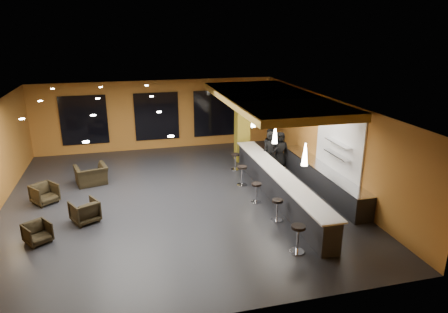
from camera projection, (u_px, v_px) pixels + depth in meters
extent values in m
cube|color=black|center=(175.00, 199.00, 14.76)|extent=(12.00, 13.00, 0.10)
cube|color=black|center=(171.00, 103.00, 13.63)|extent=(12.00, 13.00, 0.10)
cube|color=#A06323|center=(157.00, 115.00, 20.22)|extent=(12.00, 0.10, 3.50)
cube|color=#A06323|center=(214.00, 248.00, 8.17)|extent=(12.00, 0.10, 3.50)
cube|color=#A06323|center=(327.00, 142.00, 15.61)|extent=(0.10, 13.00, 3.50)
cube|color=#AA8131|center=(271.00, 99.00, 15.55)|extent=(3.60, 8.00, 0.28)
cube|color=black|center=(84.00, 120.00, 19.32)|extent=(2.20, 0.06, 2.40)
cube|color=black|center=(157.00, 116.00, 20.14)|extent=(2.20, 0.06, 2.40)
cube|color=black|center=(215.00, 113.00, 20.84)|extent=(2.20, 0.06, 2.40)
cube|color=white|center=(339.00, 142.00, 14.59)|extent=(0.06, 3.20, 2.40)
cube|color=black|center=(278.00, 186.00, 14.52)|extent=(0.60, 8.00, 1.00)
cube|color=beige|center=(279.00, 173.00, 14.35)|extent=(0.78, 8.10, 0.05)
cube|color=black|center=(321.00, 178.00, 15.47)|extent=(0.70, 6.00, 0.86)
cube|color=silver|center=(322.00, 167.00, 15.33)|extent=(0.72, 6.00, 0.03)
cube|color=silver|center=(337.00, 155.00, 14.50)|extent=(0.30, 1.50, 0.03)
cube|color=silver|center=(338.00, 143.00, 14.36)|extent=(0.30, 1.50, 0.03)
cube|color=olive|center=(242.00, 124.00, 18.36)|extent=(0.60, 0.60, 3.50)
cone|color=white|center=(305.00, 154.00, 12.10)|extent=(0.20, 0.20, 0.70)
cone|color=white|center=(275.00, 134.00, 14.40)|extent=(0.20, 0.20, 0.70)
cone|color=white|center=(253.00, 119.00, 16.70)|extent=(0.20, 0.20, 0.70)
imported|color=black|center=(270.00, 153.00, 16.85)|extent=(0.73, 0.52, 1.86)
imported|color=black|center=(271.00, 149.00, 17.54)|extent=(0.97, 0.80, 1.81)
imported|color=black|center=(280.00, 150.00, 17.64)|extent=(0.87, 0.62, 1.65)
imported|color=black|center=(37.00, 233.00, 11.65)|extent=(0.94, 0.94, 0.63)
imported|color=black|center=(85.00, 211.00, 12.88)|extent=(1.07, 1.08, 0.73)
imported|color=black|center=(45.00, 194.00, 14.23)|extent=(1.10, 1.10, 0.72)
imported|color=black|center=(91.00, 175.00, 15.94)|extent=(1.41, 1.30, 0.77)
cylinder|color=silver|center=(297.00, 252.00, 11.23)|extent=(0.42, 0.42, 0.03)
cylinder|color=silver|center=(298.00, 240.00, 11.12)|extent=(0.07, 0.07, 0.74)
cylinder|color=black|center=(298.00, 227.00, 10.99)|extent=(0.40, 0.40, 0.08)
cylinder|color=silver|center=(277.00, 220.00, 13.05)|extent=(0.38, 0.38, 0.03)
cylinder|color=silver|center=(277.00, 211.00, 12.95)|extent=(0.07, 0.07, 0.66)
cylinder|color=black|center=(277.00, 201.00, 12.84)|extent=(0.36, 0.36, 0.08)
cylinder|color=silver|center=(256.00, 202.00, 14.39)|extent=(0.38, 0.38, 0.03)
cylinder|color=silver|center=(256.00, 193.00, 14.28)|extent=(0.07, 0.07, 0.66)
cylinder|color=black|center=(257.00, 184.00, 14.17)|extent=(0.36, 0.36, 0.08)
cylinder|color=silver|center=(242.00, 185.00, 15.93)|extent=(0.41, 0.41, 0.03)
cylinder|color=silver|center=(242.00, 176.00, 15.81)|extent=(0.07, 0.07, 0.71)
cylinder|color=black|center=(242.00, 167.00, 15.69)|extent=(0.39, 0.39, 0.08)
cylinder|color=silver|center=(235.00, 169.00, 17.65)|extent=(0.37, 0.37, 0.03)
cylinder|color=silver|center=(235.00, 162.00, 17.55)|extent=(0.07, 0.07, 0.65)
cylinder|color=black|center=(235.00, 155.00, 17.44)|extent=(0.36, 0.36, 0.07)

